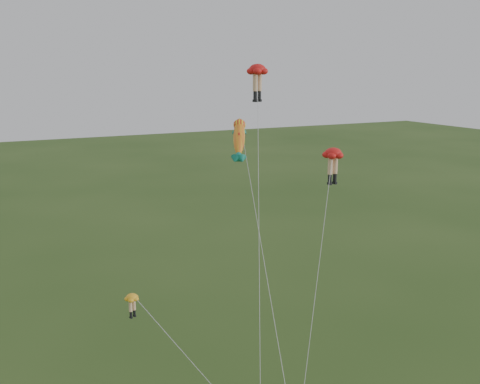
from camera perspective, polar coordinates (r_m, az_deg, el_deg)
name	(u,v)px	position (r m, az deg, el deg)	size (l,w,h in m)	color
legs_kite_red_high	(257,77)	(37.82, 1.87, 12.19)	(6.14, 11.42, 21.55)	red
legs_kite_red_mid	(333,158)	(40.22, 9.87, 3.56)	(8.58, 9.14, 15.53)	red
legs_kite_yellow	(140,308)	(33.56, -10.65, -12.02)	(6.43, 10.27, 7.87)	yellow
fish_kite	(239,138)	(36.50, -0.06, 5.80)	(2.49, 11.69, 18.14)	yellow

